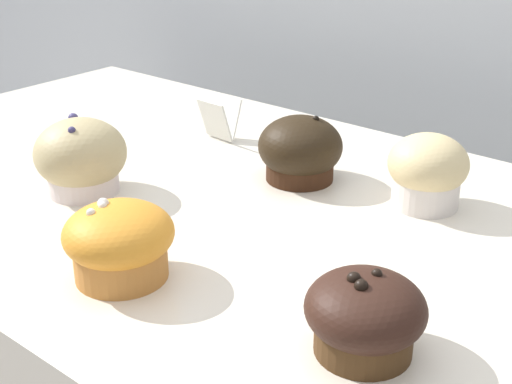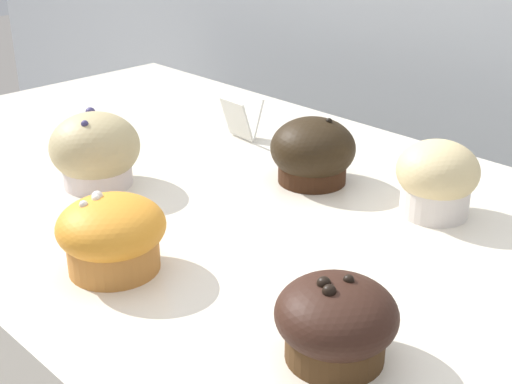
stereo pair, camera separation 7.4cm
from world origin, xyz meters
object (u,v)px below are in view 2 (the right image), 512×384
muffin_front_center (437,178)px  muffin_front_right (313,153)px  muffin_front_left (95,152)px  muffin_back_right (336,321)px  muffin_back_left (112,234)px

muffin_front_center → muffin_front_right: size_ratio=0.87×
muffin_front_left → muffin_back_right: bearing=-7.4°
muffin_front_center → muffin_front_right: 0.16m
muffin_back_left → muffin_back_right: (0.24, 0.05, -0.00)m
muffin_front_center → muffin_back_right: muffin_front_center is taller
muffin_back_right → muffin_front_center: bearing=107.9°
muffin_front_right → muffin_back_right: bearing=-45.4°
muffin_front_center → muffin_front_left: muffin_front_left is taller
muffin_front_center → muffin_front_left: 0.40m
muffin_back_left → muffin_front_left: 0.21m
muffin_back_right → muffin_front_right: 0.35m
muffin_back_left → muffin_front_center: bearing=65.7°
muffin_back_left → muffin_front_right: 0.30m
muffin_front_center → muffin_back_right: 0.29m
muffin_back_left → muffin_back_right: muffin_back_left is taller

